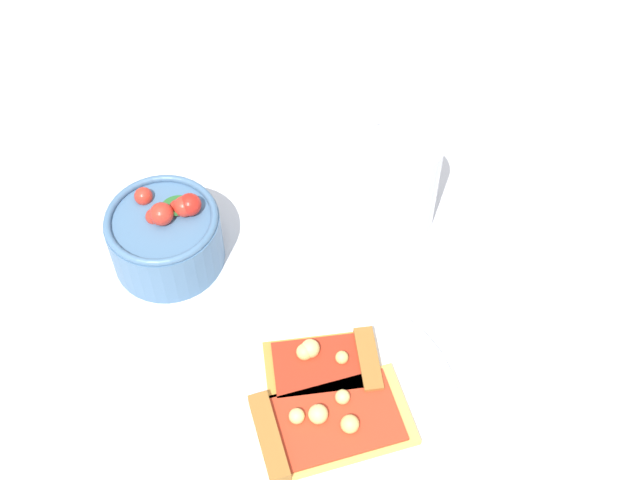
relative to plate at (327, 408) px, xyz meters
The scene contains 7 objects.
ground_plane 0.05m from the plate, 42.03° to the left, with size 2.40×2.40×0.00m, color silver.
plate is the anchor object (origin of this frame).
pizza_slice_near 0.03m from the plate, behind, with size 0.14×0.17×0.03m.
pizza_slice_far 0.04m from the plate, ahead, with size 0.10×0.13×0.03m.
salad_bowl 0.27m from the plate, 49.88° to the left, with size 0.13×0.13×0.09m.
soda_glass 0.27m from the plate, 12.00° to the right, with size 0.08×0.08×0.13m.
pepper_shaker 0.34m from the plate, ahead, with size 0.03×0.03×0.07m.
Camera 1 is at (-0.42, -0.08, 0.81)m, focal length 48.54 mm.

